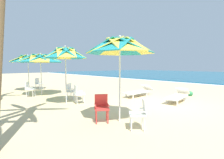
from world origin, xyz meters
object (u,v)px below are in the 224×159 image
beach_umbrella_3 (28,59)px  beach_ball (190,94)px  plastic_chair_1 (140,112)px  beach_umbrella_2 (41,59)px  sun_lounger_1 (139,91)px  plastic_chair_0 (101,106)px  beach_umbrella_0 (120,47)px  plastic_chair_4 (29,88)px  plastic_chair_2 (78,93)px  beach_umbrella_1 (65,54)px  plastic_chair_3 (71,90)px  sun_lounger_0 (178,96)px  plastic_chair_5 (39,83)px

beach_umbrella_3 → beach_ball: bearing=35.5°
plastic_chair_1 → beach_umbrella_2: size_ratio=0.33×
sun_lounger_1 → beach_ball: sun_lounger_1 is taller
plastic_chair_0 → beach_umbrella_3: 9.10m
beach_umbrella_0 → beach_umbrella_3: (-9.31, 0.03, -0.12)m
plastic_chair_4 → plastic_chair_0: bearing=3.1°
beach_umbrella_0 → plastic_chair_0: size_ratio=3.13×
plastic_chair_0 → beach_umbrella_2: 6.51m
plastic_chair_2 → beach_umbrella_3: beach_umbrella_3 is taller
beach_umbrella_2 → plastic_chair_4: beach_umbrella_2 is taller
beach_umbrella_1 → beach_umbrella_3: (-5.77, 0.05, -0.08)m
beach_umbrella_0 → plastic_chair_1: 2.04m
beach_umbrella_0 → sun_lounger_1: bearing=121.4°
beach_umbrella_1 → plastic_chair_3: 2.01m
plastic_chair_1 → plastic_chair_4: bearing=-174.6°
plastic_chair_4 → plastic_chair_1: bearing=5.4°
plastic_chair_4 → beach_umbrella_3: (-2.75, 0.79, 1.74)m
beach_umbrella_2 → beach_umbrella_3: size_ratio=1.01×
plastic_chair_3 → beach_umbrella_2: 3.11m
beach_umbrella_3 → sun_lounger_0: bearing=25.0°
beach_umbrella_3 → plastic_chair_0: bearing=-2.9°
plastic_chair_5 → beach_ball: plastic_chair_5 is taller
beach_umbrella_1 → plastic_chair_4: size_ratio=3.13×
beach_umbrella_1 → plastic_chair_2: bearing=43.3°
plastic_chair_0 → beach_umbrella_0: bearing=46.8°
beach_umbrella_0 → plastic_chair_4: 6.86m
plastic_chair_1 → plastic_chair_4: size_ratio=1.00×
beach_umbrella_0 → beach_ball: (-0.45, 6.35, -2.22)m
beach_umbrella_0 → sun_lounger_1: beach_umbrella_0 is taller
sun_lounger_1 → plastic_chair_1: bearing=-51.1°
beach_umbrella_2 → sun_lounger_0: size_ratio=1.18×
beach_umbrella_3 → beach_ball: size_ratio=9.40×
plastic_chair_1 → beach_ball: plastic_chair_1 is taller
beach_ball → plastic_chair_1: bearing=-78.5°
plastic_chair_3 → sun_lounger_0: plastic_chair_3 is taller
beach_umbrella_0 → plastic_chair_1: size_ratio=3.13×
plastic_chair_0 → plastic_chair_2: same height
plastic_chair_1 → beach_umbrella_3: beach_umbrella_3 is taller
plastic_chair_1 → plastic_chair_4: 7.44m
sun_lounger_0 → beach_ball: 2.09m
beach_umbrella_2 → sun_lounger_1: 6.16m
plastic_chair_3 → sun_lounger_0: size_ratio=0.39×
beach_umbrella_3 → plastic_chair_3: bearing=5.8°
beach_umbrella_1 → beach_umbrella_3: 5.77m
plastic_chair_1 → plastic_chair_0: bearing=-163.5°
plastic_chair_2 → plastic_chair_5: same height
plastic_chair_5 → sun_lounger_0: 9.67m
beach_umbrella_3 → plastic_chair_5: beach_umbrella_3 is taller
plastic_chair_4 → plastic_chair_5: size_ratio=1.00×
beach_umbrella_1 → sun_lounger_0: (3.33, 4.30, -2.04)m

